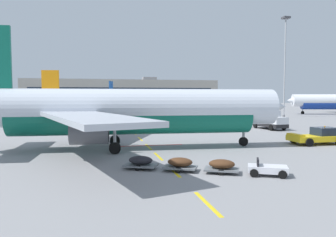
{
  "coord_description": "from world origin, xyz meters",
  "views": [
    {
      "loc": [
        12.6,
        -13.74,
        5.39
      ],
      "look_at": [
        21.87,
        28.86,
        2.5
      ],
      "focal_mm": 35.16,
      "sensor_mm": 36.0,
      "label": 1
    }
  ],
  "objects_px": {
    "catering_truck": "(268,119)",
    "apron_light_mast_far": "(285,56)",
    "airliner_foreground": "(128,111)",
    "pushback_tug": "(318,136)",
    "airliner_far_right": "(119,103)",
    "baggage_train": "(201,165)"
  },
  "relations": [
    {
      "from": "catering_truck",
      "to": "apron_light_mast_far",
      "type": "bearing_deg",
      "value": 54.39
    },
    {
      "from": "pushback_tug",
      "to": "catering_truck",
      "type": "height_order",
      "value": "catering_truck"
    },
    {
      "from": "airliner_far_right",
      "to": "baggage_train",
      "type": "distance_m",
      "value": 93.48
    },
    {
      "from": "airliner_foreground",
      "to": "apron_light_mast_far",
      "type": "distance_m",
      "value": 64.42
    },
    {
      "from": "airliner_far_right",
      "to": "catering_truck",
      "type": "distance_m",
      "value": 68.78
    },
    {
      "from": "airliner_foreground",
      "to": "pushback_tug",
      "type": "xyz_separation_m",
      "value": [
        21.39,
        -1.19,
        -3.05
      ]
    },
    {
      "from": "airliner_foreground",
      "to": "airliner_far_right",
      "type": "xyz_separation_m",
      "value": [
        4.6,
        81.78,
        -0.62
      ]
    },
    {
      "from": "airliner_foreground",
      "to": "baggage_train",
      "type": "bearing_deg",
      "value": -70.87
    },
    {
      "from": "catering_truck",
      "to": "baggage_train",
      "type": "bearing_deg",
      "value": -126.89
    },
    {
      "from": "airliner_foreground",
      "to": "airliner_far_right",
      "type": "distance_m",
      "value": 81.91
    },
    {
      "from": "airliner_foreground",
      "to": "catering_truck",
      "type": "distance_m",
      "value": 29.68
    },
    {
      "from": "pushback_tug",
      "to": "baggage_train",
      "type": "bearing_deg",
      "value": -148.89
    },
    {
      "from": "airliner_foreground",
      "to": "baggage_train",
      "type": "relative_size",
      "value": 3.13
    },
    {
      "from": "airliner_foreground",
      "to": "pushback_tug",
      "type": "relative_size",
      "value": 5.78
    },
    {
      "from": "airliner_far_right",
      "to": "catering_truck",
      "type": "xyz_separation_m",
      "value": [
        20.24,
        -65.71,
        -1.68
      ]
    },
    {
      "from": "catering_truck",
      "to": "apron_light_mast_far",
      "type": "height_order",
      "value": "apron_light_mast_far"
    },
    {
      "from": "airliner_far_right",
      "to": "baggage_train",
      "type": "bearing_deg",
      "value": -90.34
    },
    {
      "from": "catering_truck",
      "to": "baggage_train",
      "type": "xyz_separation_m",
      "value": [
        -20.8,
        -27.72,
        -1.11
      ]
    },
    {
      "from": "airliner_foreground",
      "to": "airliner_far_right",
      "type": "relative_size",
      "value": 1.21
    },
    {
      "from": "catering_truck",
      "to": "baggage_train",
      "type": "relative_size",
      "value": 0.65
    },
    {
      "from": "catering_truck",
      "to": "apron_light_mast_far",
      "type": "relative_size",
      "value": 0.28
    },
    {
      "from": "baggage_train",
      "to": "apron_light_mast_far",
      "type": "xyz_separation_m",
      "value": [
        41.06,
        56.0,
        15.6
      ]
    }
  ]
}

